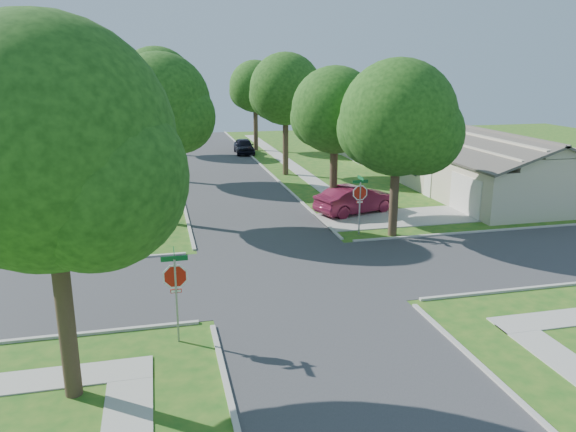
% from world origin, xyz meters
% --- Properties ---
extents(ground, '(100.00, 100.00, 0.00)m').
position_xyz_m(ground, '(0.00, 0.00, 0.00)').
color(ground, '#1E5717').
rests_on(ground, ground).
extents(road_ns, '(7.00, 100.00, 0.02)m').
position_xyz_m(road_ns, '(0.00, 0.00, 0.00)').
color(road_ns, '#333335').
rests_on(road_ns, ground).
extents(sidewalk_ne, '(1.20, 40.00, 0.04)m').
position_xyz_m(sidewalk_ne, '(6.10, 26.00, 0.02)').
color(sidewalk_ne, '#9E9B91').
rests_on(sidewalk_ne, ground).
extents(sidewalk_nw, '(1.20, 40.00, 0.04)m').
position_xyz_m(sidewalk_nw, '(-6.10, 26.00, 0.02)').
color(sidewalk_nw, '#9E9B91').
rests_on(sidewalk_nw, ground).
extents(driveway, '(8.80, 3.60, 0.05)m').
position_xyz_m(driveway, '(7.90, 7.10, 0.03)').
color(driveway, '#9E9B91').
rests_on(driveway, ground).
extents(stop_sign_sw, '(1.05, 0.80, 2.98)m').
position_xyz_m(stop_sign_sw, '(-4.70, -4.70, 2.03)').
color(stop_sign_sw, gray).
rests_on(stop_sign_sw, ground).
extents(stop_sign_ne, '(1.05, 0.80, 2.98)m').
position_xyz_m(stop_sign_ne, '(4.70, 4.70, 2.03)').
color(stop_sign_ne, gray).
rests_on(stop_sign_ne, ground).
extents(tree_e_near, '(4.97, 4.80, 8.28)m').
position_xyz_m(tree_e_near, '(4.75, 9.01, 5.64)').
color(tree_e_near, '#38281C').
rests_on(tree_e_near, ground).
extents(tree_e_mid, '(5.59, 5.40, 9.21)m').
position_xyz_m(tree_e_mid, '(4.76, 21.01, 6.25)').
color(tree_e_mid, '#38281C').
rests_on(tree_e_mid, ground).
extents(tree_e_far, '(5.17, 5.00, 8.72)m').
position_xyz_m(tree_e_far, '(4.75, 34.01, 5.98)').
color(tree_e_far, '#38281C').
rests_on(tree_e_far, ground).
extents(tree_w_near, '(5.38, 5.20, 8.97)m').
position_xyz_m(tree_w_near, '(-4.64, 9.01, 6.12)').
color(tree_w_near, '#38281C').
rests_on(tree_w_near, ground).
extents(tree_w_mid, '(5.80, 5.60, 9.56)m').
position_xyz_m(tree_w_mid, '(-4.64, 21.01, 6.49)').
color(tree_w_mid, '#38281C').
rests_on(tree_w_mid, ground).
extents(tree_w_far, '(4.76, 4.60, 8.04)m').
position_xyz_m(tree_w_far, '(-4.65, 34.01, 5.51)').
color(tree_w_far, '#38281C').
rests_on(tree_w_far, ground).
extents(tree_sw_corner, '(6.21, 6.00, 9.55)m').
position_xyz_m(tree_sw_corner, '(-7.44, -6.99, 6.26)').
color(tree_sw_corner, '#38281C').
rests_on(tree_sw_corner, ground).
extents(tree_ne_corner, '(5.80, 5.60, 8.66)m').
position_xyz_m(tree_ne_corner, '(6.36, 4.21, 5.59)').
color(tree_ne_corner, '#38281C').
rests_on(tree_ne_corner, ground).
extents(house_ne_near, '(8.42, 13.60, 4.23)m').
position_xyz_m(house_ne_near, '(15.99, 11.00, 1.52)').
color(house_ne_near, beige).
rests_on(house_ne_near, ground).
extents(house_ne_far, '(8.42, 13.60, 4.23)m').
position_xyz_m(house_ne_far, '(15.99, 29.00, 1.52)').
color(house_ne_far, beige).
rests_on(house_ne_far, ground).
extents(house_nw_far, '(8.42, 13.60, 4.23)m').
position_xyz_m(house_nw_far, '(-15.99, 32.00, 1.52)').
color(house_nw_far, beige).
rests_on(house_nw_far, ground).
extents(car_driveway, '(5.21, 3.17, 1.62)m').
position_xyz_m(car_driveway, '(6.00, 8.70, 0.81)').
color(car_driveway, maroon).
rests_on(car_driveway, ground).
extents(car_curb_east, '(1.82, 4.28, 1.44)m').
position_xyz_m(car_curb_east, '(3.20, 32.12, 0.72)').
color(car_curb_east, black).
rests_on(car_curb_east, ground).
extents(car_curb_west, '(1.94, 4.72, 1.37)m').
position_xyz_m(car_curb_west, '(-3.20, 41.33, 0.68)').
color(car_curb_west, black).
rests_on(car_curb_west, ground).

